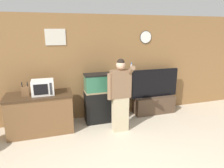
# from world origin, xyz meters

# --- Properties ---
(wall_back_paneled) EXTENTS (10.00, 0.08, 2.60)m
(wall_back_paneled) POSITION_xyz_m (0.00, 3.18, 1.30)
(wall_back_paneled) COLOR olive
(wall_back_paneled) RESTS_ON ground_plane
(counter_island) EXTENTS (1.40, 0.67, 0.89)m
(counter_island) POSITION_xyz_m (-1.40, 2.68, 0.45)
(counter_island) COLOR brown
(counter_island) RESTS_ON ground_plane
(microwave) EXTENTS (0.45, 0.34, 0.32)m
(microwave) POSITION_xyz_m (-1.30, 2.65, 1.05)
(microwave) COLOR white
(microwave) RESTS_ON counter_island
(knife_block) EXTENTS (0.15, 0.09, 0.31)m
(knife_block) POSITION_xyz_m (-1.65, 2.63, 0.99)
(knife_block) COLOR brown
(knife_block) RESTS_ON counter_island
(aquarium_on_stand) EXTENTS (0.83, 0.38, 1.22)m
(aquarium_on_stand) POSITION_xyz_m (0.04, 2.81, 0.62)
(aquarium_on_stand) COLOR black
(aquarium_on_stand) RESTS_ON ground_plane
(tv_on_stand) EXTENTS (1.35, 0.40, 1.23)m
(tv_on_stand) POSITION_xyz_m (1.54, 2.90, 0.36)
(tv_on_stand) COLOR #4C3828
(tv_on_stand) RESTS_ON ground_plane
(person_standing) EXTENTS (0.52, 0.39, 1.65)m
(person_standing) POSITION_xyz_m (0.31, 2.22, 0.86)
(person_standing) COLOR #BCAD89
(person_standing) RESTS_ON ground_plane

